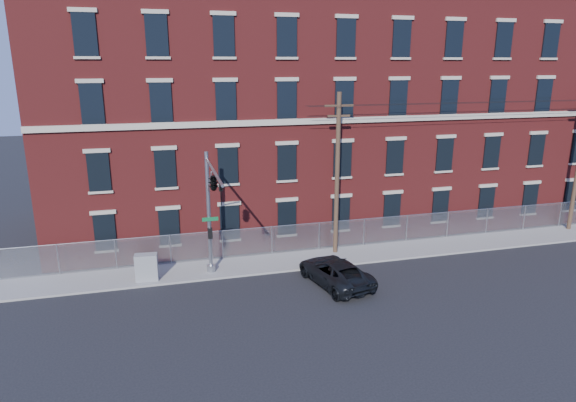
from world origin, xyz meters
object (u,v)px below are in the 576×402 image
(pickup_truck, at_px, (335,272))
(traffic_signal_mast, at_px, (212,193))
(utility_pole_near, at_px, (337,172))
(utility_cabinet, at_px, (147,267))

(pickup_truck, bearing_deg, traffic_signal_mast, -20.44)
(traffic_signal_mast, bearing_deg, utility_pole_near, 23.14)
(traffic_signal_mast, xyz_separation_m, pickup_truck, (6.40, -0.89, -4.67))
(utility_pole_near, relative_size, utility_cabinet, 6.62)
(utility_cabinet, bearing_deg, traffic_signal_mast, -24.92)
(utility_pole_near, distance_m, pickup_truck, 6.52)
(traffic_signal_mast, distance_m, utility_cabinet, 6.10)
(utility_pole_near, height_order, pickup_truck, utility_pole_near)
(utility_pole_near, height_order, utility_cabinet, utility_pole_near)
(pickup_truck, distance_m, utility_cabinet, 10.39)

